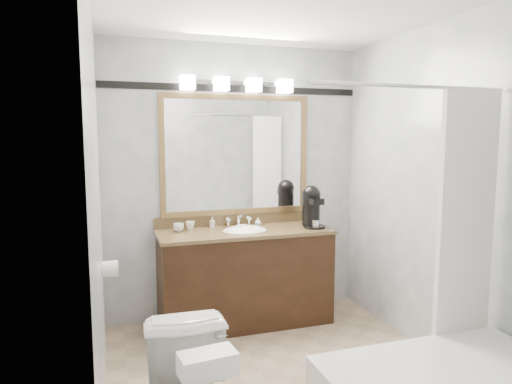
# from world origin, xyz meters

# --- Properties ---
(room) EXTENTS (2.42, 2.62, 2.52)m
(room) POSITION_xyz_m (0.00, 0.00, 1.25)
(room) COLOR tan
(room) RESTS_ON ground
(vanity) EXTENTS (1.53, 0.58, 0.97)m
(vanity) POSITION_xyz_m (0.00, 1.02, 0.44)
(vanity) COLOR black
(vanity) RESTS_ON ground
(mirror) EXTENTS (1.40, 0.04, 1.10)m
(mirror) POSITION_xyz_m (0.00, 1.28, 1.50)
(mirror) COLOR olive
(mirror) RESTS_ON room
(vanity_light_bar) EXTENTS (1.02, 0.14, 0.12)m
(vanity_light_bar) POSITION_xyz_m (0.00, 1.23, 2.13)
(vanity_light_bar) COLOR silver
(vanity_light_bar) RESTS_ON room
(accent_stripe) EXTENTS (2.40, 0.01, 0.06)m
(accent_stripe) POSITION_xyz_m (0.00, 1.29, 2.10)
(accent_stripe) COLOR black
(accent_stripe) RESTS_ON room
(tp_roll) EXTENTS (0.11, 0.12, 0.12)m
(tp_roll) POSITION_xyz_m (-1.14, 0.66, 0.70)
(tp_roll) COLOR white
(tp_roll) RESTS_ON room
(tissue_box) EXTENTS (0.23, 0.15, 0.09)m
(tissue_box) POSITION_xyz_m (-0.79, -1.12, 0.79)
(tissue_box) COLOR white
(tissue_box) RESTS_ON toilet
(coffee_maker) EXTENTS (0.20, 0.25, 0.38)m
(coffee_maker) POSITION_xyz_m (0.62, 0.96, 1.05)
(coffee_maker) COLOR black
(coffee_maker) RESTS_ON vanity
(cup_left) EXTENTS (0.12, 0.12, 0.07)m
(cup_left) POSITION_xyz_m (-0.57, 1.13, 0.89)
(cup_left) COLOR white
(cup_left) RESTS_ON vanity
(cup_right) EXTENTS (0.08, 0.08, 0.07)m
(cup_right) POSITION_xyz_m (-0.45, 1.18, 0.89)
(cup_right) COLOR white
(cup_right) RESTS_ON vanity
(soap_bottle_a) EXTENTS (0.05, 0.05, 0.10)m
(soap_bottle_a) POSITION_xyz_m (-0.25, 1.20, 0.90)
(soap_bottle_a) COLOR white
(soap_bottle_a) RESTS_ON vanity
(soap_bottle_b) EXTENTS (0.07, 0.07, 0.07)m
(soap_bottle_b) POSITION_xyz_m (0.18, 1.18, 0.89)
(soap_bottle_b) COLOR white
(soap_bottle_b) RESTS_ON vanity
(soap_bar) EXTENTS (0.09, 0.06, 0.03)m
(soap_bar) POSITION_xyz_m (0.01, 1.13, 0.86)
(soap_bar) COLOR beige
(soap_bar) RESTS_ON vanity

